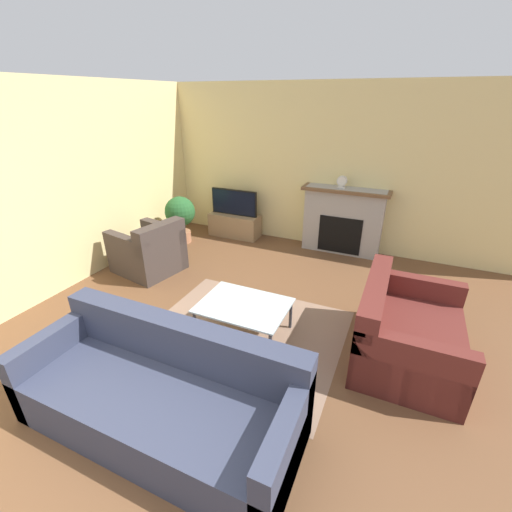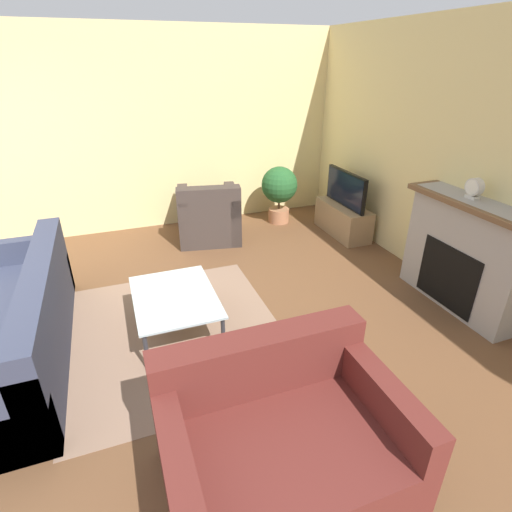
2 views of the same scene
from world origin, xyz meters
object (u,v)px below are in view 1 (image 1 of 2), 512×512
at_px(couch_loveseat, 404,334).
at_px(armchair_by_window, 149,253).
at_px(mantel_clock, 342,182).
at_px(tv, 234,202).
at_px(couch_sectional, 162,396).
at_px(potted_plant, 180,215).
at_px(coffee_table, 244,307).

height_order(couch_loveseat, armchair_by_window, same).
relative_size(armchair_by_window, mantel_clock, 5.31).
bearing_deg(tv, couch_sectional, -70.62).
relative_size(tv, couch_sectional, 0.40).
xyz_separation_m(tv, armchair_by_window, (-0.52, -1.83, -0.37)).
bearing_deg(armchair_by_window, mantel_clock, 139.19).
height_order(couch_sectional, potted_plant, potted_plant).
xyz_separation_m(couch_loveseat, mantel_clock, (-1.21, 2.44, 0.92)).
relative_size(armchair_by_window, potted_plant, 1.21).
bearing_deg(couch_loveseat, armchair_by_window, 82.14).
height_order(couch_loveseat, coffee_table, couch_loveseat).
xyz_separation_m(tv, potted_plant, (-0.75, -0.67, -0.14)).
distance_m(tv, coffee_table, 3.05).
bearing_deg(coffee_table, couch_loveseat, 10.82).
xyz_separation_m(couch_loveseat, coffee_table, (-1.65, -0.32, 0.07)).
bearing_deg(mantel_clock, coffee_table, -99.06).
height_order(tv, mantel_clock, mantel_clock).
height_order(armchair_by_window, mantel_clock, mantel_clock).
distance_m(couch_sectional, coffee_table, 1.33).
bearing_deg(coffee_table, potted_plant, 138.49).
xyz_separation_m(potted_plant, mantel_clock, (2.67, 0.78, 0.68)).
xyz_separation_m(couch_sectional, coffee_table, (0.09, 1.33, 0.07)).
relative_size(coffee_table, potted_plant, 1.13).
distance_m(armchair_by_window, potted_plant, 1.20).
xyz_separation_m(couch_sectional, mantel_clock, (0.53, 4.09, 0.92)).
height_order(tv, potted_plant, tv).
bearing_deg(armchair_by_window, coffee_table, 78.55).
height_order(tv, couch_sectional, tv).
bearing_deg(tv, coffee_table, -60.72).
height_order(armchair_by_window, coffee_table, armchair_by_window).
distance_m(tv, armchair_by_window, 1.93).
bearing_deg(armchair_by_window, couch_sectional, 52.58).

